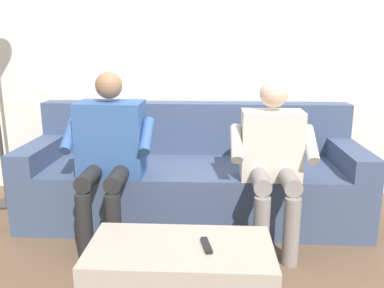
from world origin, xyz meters
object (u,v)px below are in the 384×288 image
Objects in this scene: couch at (193,177)px; person_right_seated at (110,147)px; coffee_table at (181,279)px; remote_black at (206,245)px; person_left_seated at (273,155)px.

person_right_seated is (0.54, 0.40, 0.35)m from couch.
coffee_table is 0.23m from remote_black.
person_right_seated is at bearing -56.23° from coffee_table.
couch is at bearing -39.56° from person_left_seated.
couch is at bearing -90.00° from coffee_table.
couch is at bearing -143.21° from person_right_seated.
person_right_seated is 8.01× the size of remote_black.
person_left_seated is (-0.54, -0.77, 0.43)m from coffee_table.
remote_black is (-0.13, 1.22, 0.08)m from couch.
person_left_seated is 7.70× the size of remote_black.
remote_black is (0.41, 0.77, -0.24)m from person_left_seated.
coffee_table is at bearing 90.00° from couch.
coffee_table is at bearing 123.77° from person_right_seated.
coffee_table is 0.79× the size of person_right_seated.
person_left_seated is at bearing 177.76° from person_right_seated.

